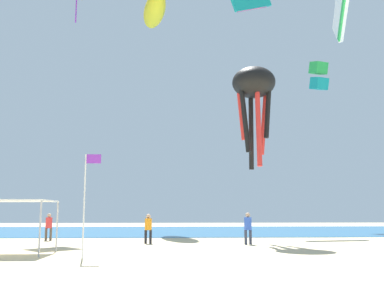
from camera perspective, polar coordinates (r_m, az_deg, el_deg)
ground at (r=14.29m, az=1.51°, el=-15.87°), size 110.00×110.00×0.10m
ocean_strip at (r=40.95m, az=-1.35°, el=-11.10°), size 110.00×21.89×0.03m
canopy_tent at (r=20.06m, az=-21.91°, el=-7.04°), size 3.03×2.67×2.22m
person_near_tent at (r=24.19m, az=7.22°, el=-10.41°), size 0.42×0.40×1.68m
person_leftmost at (r=24.81m, az=-5.66°, el=-10.49°), size 0.41×0.38×1.60m
person_central at (r=28.65m, az=-17.97°, el=-9.84°), size 0.43×0.39×1.63m
banner_flag at (r=17.29m, az=-13.47°, el=-6.47°), size 0.61×0.06×3.91m
kite_parafoil_white at (r=34.63m, az=18.63°, el=15.94°), size 1.74×5.29×3.25m
kite_inflatable_yellow at (r=45.97m, az=-4.87°, el=16.72°), size 3.33×7.24×2.62m
kite_octopus_black at (r=26.69m, az=7.97°, el=7.20°), size 3.40×3.40×6.04m
kite_parafoil_teal at (r=45.12m, az=7.66°, el=17.61°), size 4.31×1.97×2.75m
kite_box_green at (r=45.98m, az=16.02°, el=8.45°), size 1.74×1.90×3.05m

